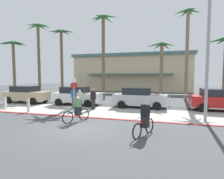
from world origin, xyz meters
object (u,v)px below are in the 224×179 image
at_px(cyclist_red_0, 145,120).
at_px(pedestrian_0, 74,98).
at_px(palm_tree_2, 62,49).
at_px(palm_tree_1, 39,43).
at_px(palm_tree_5, 187,38).
at_px(palm_tree_3, 103,39).
at_px(pedestrian_2, 80,101).
at_px(bollard_2, 5,103).
at_px(cyclist_blue_1, 77,110).
at_px(palm_tree_4, 162,57).
at_px(car_white_1, 77,96).
at_px(stop_sign_bike_lane, 74,90).
at_px(pedestrian_1, 93,100).
at_px(car_red_3, 220,100).
at_px(car_tan_0, 27,94).
at_px(car_silver_2, 139,97).
at_px(bollard_1, 28,105).
at_px(palm_tree_0, 13,54).
at_px(streetlight_curb, 209,47).

height_order(cyclist_red_0, pedestrian_0, pedestrian_0).
relative_size(palm_tree_2, pedestrian_0, 4.75).
relative_size(palm_tree_1, palm_tree_5, 0.93).
distance_m(palm_tree_3, pedestrian_2, 8.67).
bearing_deg(palm_tree_1, bollard_2, -69.39).
distance_m(palm_tree_5, cyclist_blue_1, 15.37).
relative_size(cyclist_red_0, pedestrian_0, 0.93).
height_order(palm_tree_4, cyclist_red_0, palm_tree_4).
height_order(palm_tree_1, car_white_1, palm_tree_1).
height_order(stop_sign_bike_lane, cyclist_red_0, stop_sign_bike_lane).
relative_size(pedestrian_1, pedestrian_2, 1.04).
bearing_deg(stop_sign_bike_lane, car_red_3, 18.60).
bearing_deg(car_white_1, car_tan_0, -178.78).
distance_m(palm_tree_3, palm_tree_5, 9.23).
bearing_deg(palm_tree_2, cyclist_red_0, -47.20).
height_order(car_red_3, cyclist_blue_1, car_red_3).
height_order(palm_tree_3, car_silver_2, palm_tree_3).
height_order(bollard_1, pedestrian_2, pedestrian_2).
bearing_deg(stop_sign_bike_lane, palm_tree_2, 125.19).
xyz_separation_m(stop_sign_bike_lane, pedestrian_2, (-0.02, 0.99, -0.93)).
height_order(car_silver_2, cyclist_blue_1, car_silver_2).
bearing_deg(car_silver_2, cyclist_blue_1, -117.70).
bearing_deg(cyclist_blue_1, pedestrian_0, 119.54).
relative_size(palm_tree_0, palm_tree_3, 0.76).
xyz_separation_m(palm_tree_0, car_white_1, (10.68, -3.90, -4.62)).
bearing_deg(pedestrian_0, car_tan_0, 164.78).
bearing_deg(palm_tree_1, car_silver_2, -19.81).
distance_m(palm_tree_1, car_tan_0, 8.22).
relative_size(bollard_1, pedestrian_0, 0.56).
distance_m(car_silver_2, cyclist_blue_1, 6.39).
relative_size(palm_tree_0, palm_tree_2, 0.83).
xyz_separation_m(palm_tree_2, palm_tree_5, (14.88, 1.02, 0.74)).
distance_m(bollard_2, car_tan_0, 3.55).
distance_m(stop_sign_bike_lane, pedestrian_2, 1.36).
relative_size(stop_sign_bike_lane, bollard_1, 2.56).
bearing_deg(palm_tree_4, car_white_1, -146.57).
height_order(palm_tree_2, pedestrian_2, palm_tree_2).
bearing_deg(palm_tree_5, car_red_3, -74.32).
bearing_deg(palm_tree_2, bollard_1, -73.54).
bearing_deg(pedestrian_2, pedestrian_0, 148.23).
bearing_deg(palm_tree_0, car_tan_0, -37.29).
height_order(stop_sign_bike_lane, streetlight_curb, streetlight_curb).
relative_size(car_tan_0, cyclist_blue_1, 2.78).
xyz_separation_m(stop_sign_bike_lane, palm_tree_1, (-9.10, 8.19, 5.22)).
bearing_deg(palm_tree_2, car_tan_0, -97.05).
xyz_separation_m(palm_tree_3, cyclist_blue_1, (1.51, -9.59, -6.02)).
distance_m(bollard_2, car_white_1, 5.75).
bearing_deg(car_red_3, pedestrian_2, -166.44).
height_order(palm_tree_4, pedestrian_1, palm_tree_4).
relative_size(palm_tree_5, car_tan_0, 2.27).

